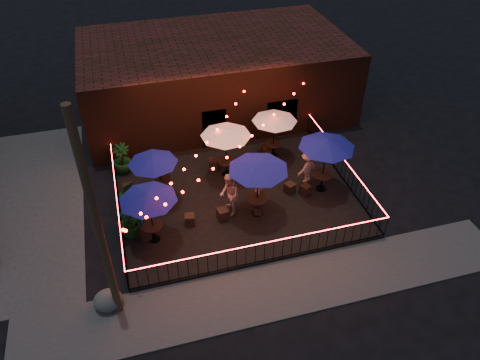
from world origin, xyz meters
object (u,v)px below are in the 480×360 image
object	(u,v)px
cafe_table_5	(275,118)
boulder	(108,300)
cooler	(133,213)
cafe_table_2	(258,166)
cafe_table_0	(148,197)
cafe_table_3	(226,133)
utility_pole	(98,226)
cafe_table_4	(327,144)
cafe_table_1	(153,160)

from	to	relation	value
cafe_table_5	boulder	xyz separation A→B (m)	(-8.23, -6.79, -1.92)
cooler	boulder	bearing A→B (deg)	-95.32
cafe_table_2	cafe_table_0	bearing A→B (deg)	-175.09
cafe_table_3	cafe_table_5	world-z (taller)	cafe_table_3
cafe_table_3	boulder	size ratio (longest dim) A/B	2.98
utility_pole	boulder	bearing A→B (deg)	145.74
cafe_table_3	cooler	distance (m)	5.25
cafe_table_3	cafe_table_4	world-z (taller)	cafe_table_4
cafe_table_3	cafe_table_5	size ratio (longest dim) A/B	1.06
cafe_table_5	cafe_table_3	bearing A→B (deg)	-162.47
cafe_table_0	cafe_table_3	world-z (taller)	cafe_table_3
cafe_table_4	cafe_table_5	bearing A→B (deg)	113.15
cafe_table_0	boulder	size ratio (longest dim) A/B	2.96
cafe_table_0	cooler	xyz separation A→B (m)	(-0.67, 1.22, -1.74)
cafe_table_0	boulder	xyz separation A→B (m)	(-1.92, -2.68, -2.00)
cafe_table_0	boulder	distance (m)	3.85
cafe_table_0	cafe_table_1	bearing A→B (deg)	78.92
cafe_table_1	cafe_table_5	size ratio (longest dim) A/B	0.86
cafe_table_3	cafe_table_0	bearing A→B (deg)	-138.84
cafe_table_4	cafe_table_5	world-z (taller)	cafe_table_4
cafe_table_2	cooler	size ratio (longest dim) A/B	2.90
boulder	cafe_table_2	bearing A→B (deg)	25.96
boulder	cafe_table_3	bearing A→B (deg)	46.39
cafe_table_0	cooler	bearing A→B (deg)	118.96
cafe_table_0	cafe_table_1	xyz separation A→B (m)	(0.47, 2.39, -0.13)
utility_pole	cafe_table_3	bearing A→B (deg)	49.01
cafe_table_3	cafe_table_5	bearing A→B (deg)	17.53
cafe_table_3	cooler	size ratio (longest dim) A/B	3.04
cafe_table_2	cafe_table_3	bearing A→B (deg)	100.70
utility_pole	boulder	world-z (taller)	utility_pole
cafe_table_1	cafe_table_2	distance (m)	4.38
cafe_table_4	boulder	distance (m)	10.47
cafe_table_2	cafe_table_4	world-z (taller)	cafe_table_2
cafe_table_0	cafe_table_5	xyz separation A→B (m)	(6.31, 4.11, -0.08)
cafe_table_4	cooler	size ratio (longest dim) A/B	3.03
cooler	cafe_table_4	bearing A→B (deg)	11.89
utility_pole	cafe_table_0	bearing A→B (deg)	61.03
cafe_table_3	cafe_table_2	bearing A→B (deg)	-79.30
cafe_table_5	cooler	xyz separation A→B (m)	(-6.99, -2.89, -1.67)
cafe_table_4	boulder	size ratio (longest dim) A/B	2.97
cooler	cafe_table_5	bearing A→B (deg)	34.88
cafe_table_4	cooler	world-z (taller)	cafe_table_4
cafe_table_5	cafe_table_4	bearing A→B (deg)	-66.85
cafe_table_0	cafe_table_3	xyz separation A→B (m)	(3.79, 3.31, 0.06)
cafe_table_2	cafe_table_1	bearing A→B (deg)	152.58
cafe_table_1	cafe_table_2	world-z (taller)	cafe_table_2
cafe_table_1	cafe_table_3	bearing A→B (deg)	15.60
cafe_table_1	boulder	bearing A→B (deg)	-115.21
utility_pole	cafe_table_1	distance (m)	5.93
cafe_table_2	cafe_table_4	size ratio (longest dim) A/B	0.96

